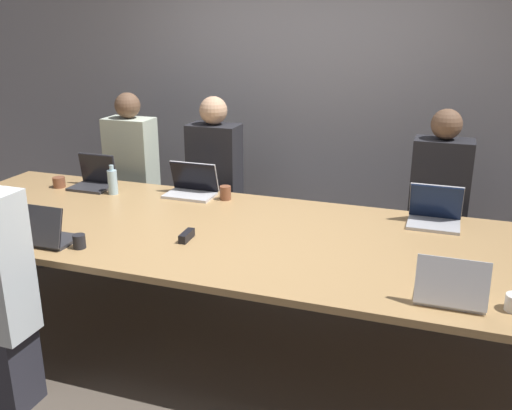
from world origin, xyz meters
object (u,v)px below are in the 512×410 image
Objects in this scene: cup_far_left at (59,182)px; bottle_far_left at (113,182)px; laptop_far_right at (435,213)px; person_far_right at (437,212)px; cup_far_midleft at (225,193)px; laptop_near_right at (451,290)px; person_far_midleft at (215,189)px; person_far_left at (133,180)px; cup_near_left at (79,241)px; stapler at (187,236)px; laptop_far_left at (95,178)px; laptop_near_left at (44,233)px; laptop_far_midleft at (192,186)px.

cup_far_left is 0.49m from bottle_far_left.
laptop_far_right is 0.23× the size of person_far_right.
cup_far_midleft is at bearing 178.79° from laptop_far_right.
person_far_right reaches higher than laptop_near_right.
person_far_midleft reaches higher than person_far_left.
person_far_midleft is at bearing -40.00° from laptop_near_right.
cup_far_midleft is 1.23× the size of cup_near_left.
stapler is (-1.38, -1.24, 0.10)m from person_far_right.
cup_far_left is at bearing -151.51° from person_far_midleft.
laptop_far_left is 0.99× the size of laptop_near_left.
laptop_far_left is at bearing -70.03° from laptop_near_left.
person_far_midleft is 0.83m from bottle_far_left.
cup_near_left reaches higher than cup_far_left.
bottle_far_left is at bearing -1.30° from cup_far_left.
stapler is at bearing -138.04° from person_far_right.
laptop_far_right is (1.71, -0.05, 0.00)m from laptop_far_midleft.
laptop_near_right is at bearing -18.43° from cup_far_left.
person_far_midleft reaches higher than laptop_far_left.
laptop_near_right is (2.39, -0.95, -0.02)m from bottle_far_left.
cup_near_left is at bearing -67.96° from bottle_far_left.
laptop_near_right is at bearing -14.50° from stapler.
laptop_far_midleft is 0.25× the size of person_far_midleft.
cup_near_left is at bearing -98.98° from laptop_far_midleft.
cup_far_left is 0.29× the size of laptop_near_right.
laptop_near_left is at bearing -152.82° from laptop_far_right.
bottle_far_left reaches higher than stapler.
person_far_right is 4.60× the size of laptop_near_left.
bottle_far_left reaches higher than cup_far_midleft.
cup_far_midleft is 1.15m from person_far_left.
cup_far_midleft is 0.85m from bottle_far_left.
stapler is at bearing -33.29° from laptop_far_left.
laptop_near_left is (0.39, -1.08, -0.00)m from laptop_far_left.
laptop_far_midleft is at bearing 178.32° from laptop_far_right.
bottle_far_left is 2.57m from laptop_near_right.
laptop_far_right is 4.01× the size of cup_near_left.
laptop_far_right reaches higher than cup_near_left.
bottle_far_left is at bearing -80.61° from laptop_near_left.
laptop_near_left is at bearing -121.13° from cup_far_midleft.
cup_far_left is 0.42× the size of bottle_far_left.
laptop_far_left is 1.14m from laptop_near_left.
person_far_left is (-0.77, 0.03, -0.01)m from person_far_midleft.
bottle_far_left is 0.69× the size of laptop_near_right.
bottle_far_left is 1.03m from cup_near_left.
cup_far_midleft is 1.52m from person_far_right.
bottle_far_left is at bearing -169.90° from cup_far_midleft.
laptop_far_midleft is at bearing -109.53° from laptop_near_left.
person_far_midleft is at bearing -104.71° from laptop_near_left.
cup_far_left is 2.76m from laptop_far_right.
laptop_far_midleft is at bearing 8.51° from cup_far_left.
laptop_near_right reaches higher than stapler.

